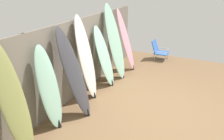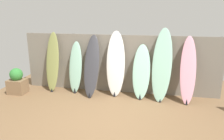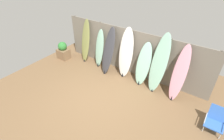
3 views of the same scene
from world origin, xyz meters
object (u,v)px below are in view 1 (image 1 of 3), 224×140
at_px(surfboard_pink_6, 126,41).
at_px(beach_chair, 159,50).
at_px(surfboard_olive_0, 13,102).
at_px(surfboard_white_3, 86,59).
at_px(surfboard_seafoam_1, 49,89).
at_px(surfboard_seafoam_4, 104,57).
at_px(surfboard_charcoal_2, 74,73).
at_px(surfboard_seafoam_5, 115,42).

relative_size(surfboard_pink_6, beach_chair, 2.80).
distance_m(surfboard_olive_0, surfboard_white_3, 2.03).
distance_m(surfboard_pink_6, beach_chair, 1.60).
height_order(surfboard_seafoam_1, surfboard_white_3, surfboard_white_3).
relative_size(surfboard_seafoam_4, beach_chair, 2.38).
relative_size(surfboard_charcoal_2, surfboard_white_3, 0.94).
height_order(surfboard_seafoam_1, beach_chair, surfboard_seafoam_1).
relative_size(surfboard_seafoam_1, surfboard_seafoam_5, 0.78).
bearing_deg(surfboard_olive_0, beach_chair, -8.60).
relative_size(surfboard_seafoam_4, surfboard_seafoam_5, 0.76).
distance_m(surfboard_white_3, surfboard_seafoam_5, 1.35).
bearing_deg(surfboard_olive_0, surfboard_seafoam_5, -1.50).
bearing_deg(surfboard_pink_6, surfboard_white_3, 176.69).
relative_size(surfboard_olive_0, surfboard_charcoal_2, 1.03).
bearing_deg(surfboard_seafoam_5, surfboard_seafoam_1, 178.25).
relative_size(surfboard_seafoam_4, surfboard_pink_6, 0.85).
bearing_deg(surfboard_charcoal_2, surfboard_olive_0, 173.43).
relative_size(surfboard_charcoal_2, surfboard_seafoam_4, 1.17).
distance_m(surfboard_olive_0, beach_chair, 5.50).
bearing_deg(surfboard_seafoam_1, surfboard_seafoam_5, -1.75).
xyz_separation_m(surfboard_seafoam_1, beach_chair, (4.64, -0.81, -0.46)).
distance_m(surfboard_olive_0, surfboard_charcoal_2, 1.34).
xyz_separation_m(surfboard_charcoal_2, surfboard_pink_6, (2.75, 0.03, 0.00)).
bearing_deg(surfboard_seafoam_4, surfboard_seafoam_1, 178.75).
distance_m(surfboard_seafoam_1, surfboard_white_3, 1.28).
distance_m(surfboard_olive_0, surfboard_pink_6, 4.08).
bearing_deg(surfboard_pink_6, surfboard_seafoam_5, 177.42).
bearing_deg(surfboard_olive_0, surfboard_pink_6, -1.69).
height_order(surfboard_olive_0, surfboard_seafoam_1, surfboard_olive_0).
bearing_deg(surfboard_seafoam_1, surfboard_pink_6, -1.93).
relative_size(surfboard_seafoam_1, beach_chair, 2.43).
bearing_deg(surfboard_seafoam_5, beach_chair, -19.72).
relative_size(surfboard_charcoal_2, beach_chair, 2.77).
bearing_deg(surfboard_seafoam_1, surfboard_white_3, 0.31).
distance_m(surfboard_seafoam_1, surfboard_charcoal_2, 0.60).
bearing_deg(surfboard_seafoam_4, surfboard_charcoal_2, -176.11).
xyz_separation_m(surfboard_seafoam_4, surfboard_pink_6, (1.28, -0.07, 0.13)).
distance_m(surfboard_seafoam_4, beach_chair, 2.75).
bearing_deg(surfboard_seafoam_5, surfboard_pink_6, -2.58).
height_order(surfboard_seafoam_1, surfboard_pink_6, surfboard_pink_6).
height_order(surfboard_seafoam_5, beach_chair, surfboard_seafoam_5).
bearing_deg(surfboard_charcoal_2, beach_chair, -9.26).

